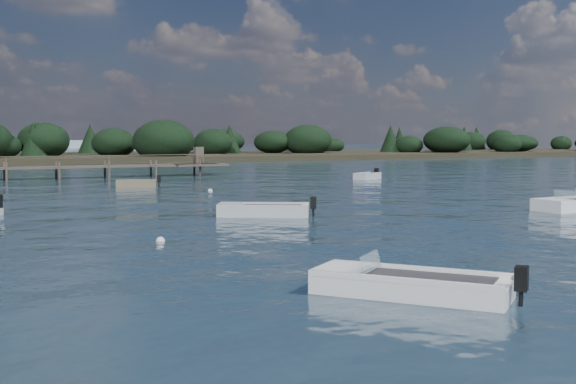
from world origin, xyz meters
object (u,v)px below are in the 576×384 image
tender_far_grey_b (367,177)px  dinghy_near_olive (410,289)px  tender_far_white (137,185)px  dinghy_mid_grey (263,213)px

tender_far_grey_b → dinghy_near_olive: 45.99m
tender_far_white → dinghy_near_olive: 38.50m
dinghy_mid_grey → dinghy_near_olive: bearing=-103.4°
dinghy_mid_grey → dinghy_near_olive: dinghy_near_olive is taller
dinghy_mid_grey → tender_far_grey_b: 30.07m
dinghy_mid_grey → tender_far_grey_b: bearing=47.9°
tender_far_grey_b → tender_far_white: bearing=-177.8°
tender_far_white → tender_far_grey_b: bearing=2.2°
dinghy_mid_grey → tender_far_white: (-0.27, 21.51, -0.00)m
dinghy_mid_grey → dinghy_near_olive: size_ratio=0.98×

